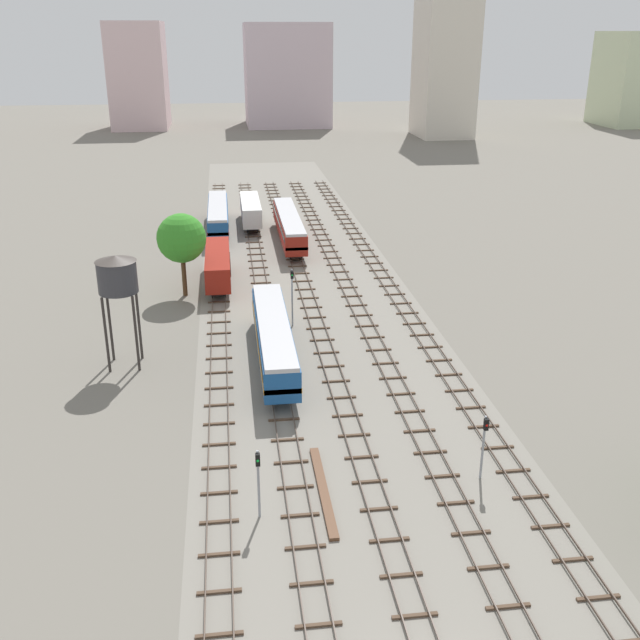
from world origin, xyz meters
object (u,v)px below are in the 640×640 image
object	(u,v)px
freight_boxcar_far_left_near	(218,264)
passenger_coach_centre_left_mid	(289,224)
diesel_railcar_far_left_midfar	(218,214)
signal_post_near	(292,291)
diesel_railcar_left_nearest	(274,336)
water_tower	(117,276)
signal_post_mid	(258,475)
freight_boxcar_left_far	(251,209)
signal_post_nearest	(484,439)

from	to	relation	value
freight_boxcar_far_left_near	passenger_coach_centre_left_mid	xyz separation A→B (m)	(9.88, 17.09, 0.16)
diesel_railcar_far_left_midfar	signal_post_near	size ratio (longest dim) A/B	3.42
diesel_railcar_left_nearest	water_tower	xyz separation A→B (m)	(-13.15, 1.31, 5.75)
diesel_railcar_left_nearest	diesel_railcar_far_left_midfar	bearing A→B (deg)	95.93
signal_post_mid	diesel_railcar_far_left_midfar	bearing A→B (deg)	92.02
diesel_railcar_left_nearest	freight_boxcar_left_far	distance (m)	50.73
passenger_coach_centre_left_mid	signal_post_near	xyz separation A→B (m)	(-2.47, -31.38, 1.15)
water_tower	signal_post_nearest	bearing A→B (deg)	-39.88
diesel_railcar_left_nearest	freight_boxcar_left_far	size ratio (longest dim) A/B	1.46
freight_boxcar_far_left_near	diesel_railcar_far_left_midfar	xyz separation A→B (m)	(-0.01, 24.66, 0.15)
diesel_railcar_far_left_midfar	passenger_coach_centre_left_mid	bearing A→B (deg)	-37.47
freight_boxcar_left_far	signal_post_mid	distance (m)	73.05
freight_boxcar_far_left_near	passenger_coach_centre_left_mid	world-z (taller)	passenger_coach_centre_left_mid
diesel_railcar_left_nearest	signal_post_mid	bearing A→B (deg)	-96.33
diesel_railcar_far_left_midfar	signal_post_near	distance (m)	39.67
signal_post_nearest	signal_post_near	xyz separation A→B (m)	(-9.88, 28.66, 0.75)
signal_post_near	signal_post_mid	world-z (taller)	signal_post_near
diesel_railcar_left_nearest	signal_post_near	world-z (taller)	signal_post_near
water_tower	signal_post_mid	world-z (taller)	water_tower
freight_boxcar_left_far	signal_post_near	xyz separation A→B (m)	(2.46, -42.08, 1.31)
diesel_railcar_left_nearest	freight_boxcar_left_far	xyz separation A→B (m)	(0.01, 50.73, -0.15)
passenger_coach_centre_left_mid	freight_boxcar_left_far	size ratio (longest dim) A/B	1.57
freight_boxcar_far_left_near	signal_post_nearest	size ratio (longest dim) A/B	2.99
freight_boxcar_left_far	water_tower	distance (m)	51.48
water_tower	signal_post_mid	bearing A→B (deg)	-65.64
freight_boxcar_far_left_near	signal_post_nearest	bearing A→B (deg)	-68.07
diesel_railcar_far_left_midfar	signal_post_near	xyz separation A→B (m)	(7.41, -38.95, 1.17)
freight_boxcar_far_left_near	diesel_railcar_far_left_midfar	distance (m)	24.66
freight_boxcar_left_far	signal_post_near	distance (m)	42.17
freight_boxcar_far_left_near	passenger_coach_centre_left_mid	size ratio (longest dim) A/B	0.64
passenger_coach_centre_left_mid	diesel_railcar_far_left_midfar	bearing A→B (deg)	142.53
signal_post_near	signal_post_mid	bearing A→B (deg)	-99.08
freight_boxcar_far_left_near	signal_post_mid	distance (m)	45.30
passenger_coach_centre_left_mid	signal_post_nearest	distance (m)	60.49
diesel_railcar_far_left_midfar	water_tower	xyz separation A→B (m)	(-8.21, -46.30, 5.75)
signal_post_nearest	signal_post_mid	size ratio (longest dim) A/B	1.00
freight_boxcar_left_far	signal_post_nearest	xyz separation A→B (m)	(12.35, -70.73, 0.56)
signal_post_nearest	signal_post_mid	xyz separation A→B (m)	(-14.83, -2.28, -0.00)
signal_post_near	signal_post_nearest	bearing A→B (deg)	-70.97
diesel_railcar_left_nearest	signal_post_near	size ratio (longest dim) A/B	3.42
freight_boxcar_left_far	signal_post_mid	size ratio (longest dim) A/B	2.99
signal_post_near	passenger_coach_centre_left_mid	bearing A→B (deg)	85.50
freight_boxcar_far_left_near	water_tower	bearing A→B (deg)	-110.79
freight_boxcar_left_far	signal_post_near	size ratio (longest dim) A/B	2.34
diesel_railcar_left_nearest	freight_boxcar_far_left_near	world-z (taller)	diesel_railcar_left_nearest
signal_post_nearest	signal_post_near	world-z (taller)	signal_post_near
signal_post_mid	freight_boxcar_far_left_near	bearing A→B (deg)	93.12
signal_post_mid	diesel_railcar_left_nearest	bearing A→B (deg)	83.67
diesel_railcar_far_left_midfar	freight_boxcar_left_far	distance (m)	5.85
freight_boxcar_far_left_near	water_tower	distance (m)	23.89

